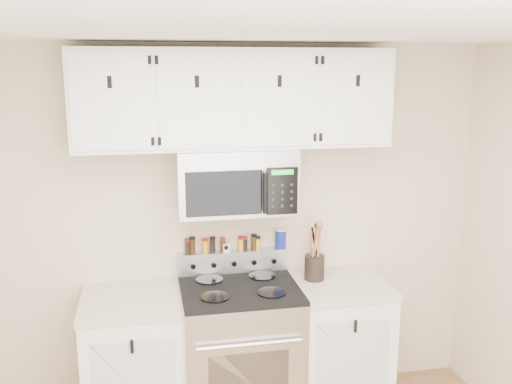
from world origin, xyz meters
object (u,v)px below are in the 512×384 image
at_px(range, 240,352).
at_px(utensil_crock, 314,265).
at_px(microwave, 236,180).
at_px(salt_canister, 281,239).

xyz_separation_m(range, utensil_crock, (0.54, 0.10, 0.53)).
relative_size(microwave, utensil_crock, 1.91).
distance_m(microwave, utensil_crock, 0.81).
xyz_separation_m(utensil_crock, salt_canister, (-0.20, 0.18, 0.15)).
relative_size(utensil_crock, salt_canister, 2.88).
bearing_deg(utensil_crock, salt_canister, 137.83).
distance_m(utensil_crock, salt_canister, 0.30).
bearing_deg(utensil_crock, range, -168.94).
relative_size(range, microwave, 1.45).
distance_m(range, utensil_crock, 0.76).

